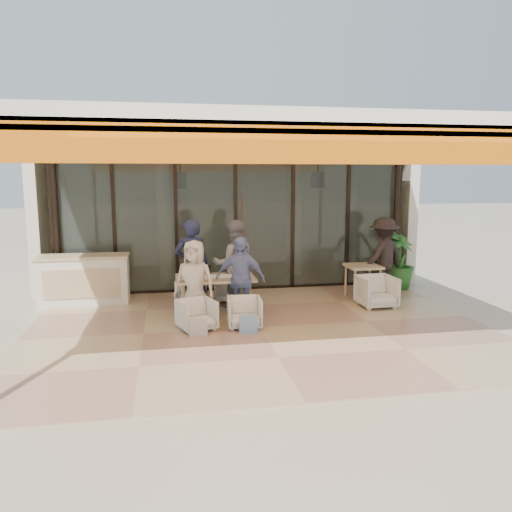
{
  "coord_description": "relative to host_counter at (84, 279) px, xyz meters",
  "views": [
    {
      "loc": [
        -1.56,
        -8.33,
        2.68
      ],
      "look_at": [
        0.1,
        0.9,
        1.15
      ],
      "focal_mm": 35.0,
      "sensor_mm": 36.0,
      "label": 1
    }
  ],
  "objects": [
    {
      "name": "glass_storefront",
      "position": [
        3.29,
        0.7,
        1.07
      ],
      "size": [
        8.08,
        0.1,
        3.2
      ],
      "color": "#9EADA3",
      "rests_on": "ground"
    },
    {
      "name": "tote_bag_blue",
      "position": [
        3.04,
        -2.6,
        -0.36
      ],
      "size": [
        0.3,
        0.1,
        0.34
      ],
      "primitive_type": "cube",
      "color": "#99BFD8",
      "rests_on": "ground"
    },
    {
      "name": "potted_palm",
      "position": [
        7.06,
        0.15,
        0.15
      ],
      "size": [
        1.07,
        1.07,
        1.36
      ],
      "primitive_type": "imported",
      "rotation": [
        0.0,
        0.0,
        0.63
      ],
      "color": "#1E5919",
      "rests_on": "ground"
    },
    {
      "name": "side_table",
      "position": [
        5.9,
        -0.57,
        0.11
      ],
      "size": [
        0.7,
        0.7,
        0.74
      ],
      "color": "#D5BF82",
      "rests_on": "ground"
    },
    {
      "name": "terrace_structure",
      "position": [
        3.29,
        -2.56,
        2.72
      ],
      "size": [
        8.0,
        6.0,
        3.4
      ],
      "color": "silver",
      "rests_on": "ground"
    },
    {
      "name": "dining_table",
      "position": [
        2.61,
        -1.24,
        0.16
      ],
      "size": [
        1.5,
        0.9,
        0.93
      ],
      "color": "#D5BF82",
      "rests_on": "ground"
    },
    {
      "name": "diner_grey",
      "position": [
        3.04,
        -0.8,
        0.37
      ],
      "size": [
        0.93,
        0.75,
        1.8
      ],
      "primitive_type": "imported",
      "rotation": [
        0.0,
        0.0,
        3.22
      ],
      "color": "slate",
      "rests_on": "ground"
    },
    {
      "name": "host_counter",
      "position": [
        0.0,
        0.0,
        0.0
      ],
      "size": [
        1.85,
        0.65,
        1.04
      ],
      "color": "silver",
      "rests_on": "ground"
    },
    {
      "name": "chair_near_right",
      "position": [
        3.04,
        -2.2,
        -0.23
      ],
      "size": [
        0.63,
        0.59,
        0.61
      ],
      "primitive_type": "imported",
      "rotation": [
        0.0,
        0.0,
        -0.07
      ],
      "color": "white",
      "rests_on": "ground"
    },
    {
      "name": "diner_navy",
      "position": [
        2.2,
        -0.8,
        0.38
      ],
      "size": [
        0.68,
        0.46,
        1.83
      ],
      "primitive_type": "imported",
      "rotation": [
        0.0,
        0.0,
        3.18
      ],
      "color": "#1B1D3C",
      "rests_on": "ground"
    },
    {
      "name": "diner_cream",
      "position": [
        2.2,
        -1.7,
        0.23
      ],
      "size": [
        0.87,
        0.72,
        1.52
      ],
      "primitive_type": "imported",
      "rotation": [
        0.0,
        0.0,
        -0.37
      ],
      "color": "beige",
      "rests_on": "ground"
    },
    {
      "name": "tote_bag_cream",
      "position": [
        2.2,
        -2.6,
        -0.36
      ],
      "size": [
        0.3,
        0.1,
        0.34
      ],
      "primitive_type": "cube",
      "color": "silver",
      "rests_on": "ground"
    },
    {
      "name": "interior_block",
      "position": [
        3.3,
        3.02,
        1.7
      ],
      "size": [
        9.05,
        3.62,
        3.52
      ],
      "color": "silver",
      "rests_on": "ground"
    },
    {
      "name": "chair_far_left",
      "position": [
        2.2,
        -0.3,
        -0.23
      ],
      "size": [
        0.69,
        0.66,
        0.6
      ],
      "primitive_type": "imported",
      "rotation": [
        0.0,
        0.0,
        2.92
      ],
      "color": "white",
      "rests_on": "ground"
    },
    {
      "name": "chair_near_left",
      "position": [
        2.2,
        -2.2,
        -0.23
      ],
      "size": [
        0.74,
        0.72,
        0.61
      ],
      "primitive_type": "imported",
      "rotation": [
        0.0,
        0.0,
        0.34
      ],
      "color": "white",
      "rests_on": "ground"
    },
    {
      "name": "chair_far_right",
      "position": [
        3.04,
        -0.3,
        -0.21
      ],
      "size": [
        0.75,
        0.72,
        0.64
      ],
      "primitive_type": "imported",
      "rotation": [
        0.0,
        0.0,
        2.89
      ],
      "color": "white",
      "rests_on": "ground"
    },
    {
      "name": "standing_woman",
      "position": [
        6.51,
        -0.23,
        0.35
      ],
      "size": [
        1.3,
        1.09,
        1.75
      ],
      "primitive_type": "imported",
      "rotation": [
        0.0,
        0.0,
        3.61
      ],
      "color": "black",
      "rests_on": "ground"
    },
    {
      "name": "ground",
      "position": [
        3.29,
        -2.3,
        -0.53
      ],
      "size": [
        70.0,
        70.0,
        0.0
      ],
      "primitive_type": "plane",
      "color": "#C6B293",
      "rests_on": "ground"
    },
    {
      "name": "side_chair",
      "position": [
        5.9,
        -1.32,
        -0.17
      ],
      "size": [
        0.73,
        0.69,
        0.73
      ],
      "primitive_type": "imported",
      "rotation": [
        0.0,
        0.0,
        0.04
      ],
      "color": "white",
      "rests_on": "ground"
    },
    {
      "name": "diner_periwinkle",
      "position": [
        3.04,
        -1.7,
        0.25
      ],
      "size": [
        0.99,
        0.63,
        1.56
      ],
      "primitive_type": "imported",
      "rotation": [
        0.0,
        0.0,
        -0.29
      ],
      "color": "#6775AC",
      "rests_on": "ground"
    },
    {
      "name": "terrace_floor",
      "position": [
        3.29,
        -2.3,
        -0.53
      ],
      "size": [
        8.0,
        6.0,
        0.01
      ],
      "primitive_type": "cube",
      "color": "tan",
      "rests_on": "ground"
    }
  ]
}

